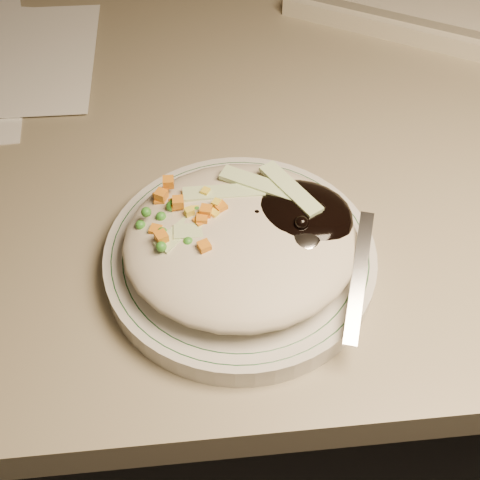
{
  "coord_description": "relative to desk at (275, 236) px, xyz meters",
  "views": [
    {
      "loc": [
        -0.1,
        0.83,
        1.2
      ],
      "look_at": [
        -0.07,
        1.18,
        0.78
      ],
      "focal_mm": 50.0,
      "sensor_mm": 36.0,
      "label": 1
    }
  ],
  "objects": [
    {
      "name": "meal",
      "position": [
        -0.06,
        -0.2,
        0.24
      ],
      "size": [
        0.21,
        0.19,
        0.05
      ],
      "color": "#B0A78E",
      "rests_on": "plate"
    },
    {
      "name": "plate",
      "position": [
        -0.07,
        -0.2,
        0.21
      ],
      "size": [
        0.23,
        0.23,
        0.02
      ],
      "primitive_type": "cylinder",
      "color": "beige",
      "rests_on": "desk"
    },
    {
      "name": "desk",
      "position": [
        0.0,
        0.0,
        0.0
      ],
      "size": [
        1.4,
        0.7,
        0.74
      ],
      "color": "gray",
      "rests_on": "ground"
    },
    {
      "name": "keyboard",
      "position": [
        0.25,
        0.15,
        0.21
      ],
      "size": [
        0.45,
        0.35,
        0.03
      ],
      "rotation": [
        0.0,
        0.0,
        -0.52
      ],
      "color": "beige",
      "rests_on": "desk"
    },
    {
      "name": "plate_rim",
      "position": [
        -0.07,
        -0.2,
        0.22
      ],
      "size": [
        0.22,
        0.22,
        0.0
      ],
      "color": "#144723",
      "rests_on": "plate"
    }
  ]
}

